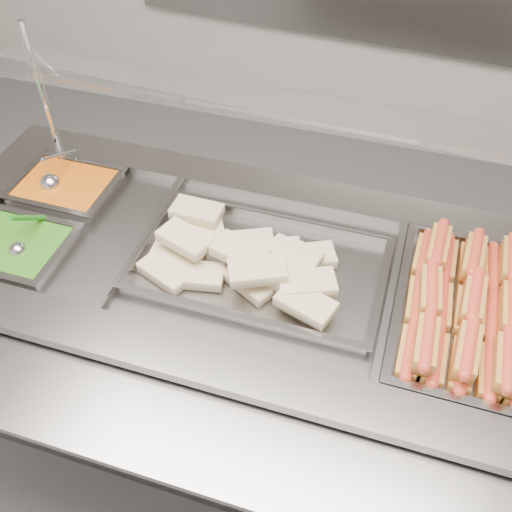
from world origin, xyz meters
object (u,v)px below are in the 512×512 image
(steam_counter, at_px, (242,349))
(pan_wraps, at_px, (259,269))
(pan_hotdogs, at_px, (462,319))
(serving_spoon, at_px, (20,245))
(sneeze_guard, at_px, (263,105))
(ladle, at_px, (51,182))

(steam_counter, xyz_separation_m, pan_wraps, (0.06, 0.00, 0.41))
(pan_hotdogs, height_order, serving_spoon, serving_spoon)
(steam_counter, bearing_deg, sneeze_guard, 93.97)
(sneeze_guard, height_order, serving_spoon, sneeze_guard)
(steam_counter, height_order, ladle, ladle)
(pan_wraps, height_order, ladle, ladle)
(steam_counter, relative_size, sneeze_guard, 1.16)
(pan_wraps, bearing_deg, steam_counter, -176.03)
(sneeze_guard, height_order, pan_hotdogs, sneeze_guard)
(sneeze_guard, relative_size, serving_spoon, 9.56)
(ladle, xyz_separation_m, serving_spoon, (0.09, -0.26, 0.00))
(pan_wraps, distance_m, ladle, 0.73)
(steam_counter, xyz_separation_m, serving_spoon, (-0.58, -0.18, 0.44))
(sneeze_guard, distance_m, ladle, 0.74)
(sneeze_guard, xyz_separation_m, pan_hotdogs, (0.61, -0.17, -0.39))
(serving_spoon, bearing_deg, steam_counter, 17.66)
(steam_counter, xyz_separation_m, sneeze_guard, (-0.01, 0.21, 0.78))
(ladle, distance_m, serving_spoon, 0.28)
(sneeze_guard, distance_m, serving_spoon, 0.77)
(pan_hotdogs, distance_m, ladle, 1.26)
(pan_hotdogs, xyz_separation_m, serving_spoon, (-1.17, -0.23, 0.05))
(sneeze_guard, height_order, pan_wraps, sneeze_guard)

